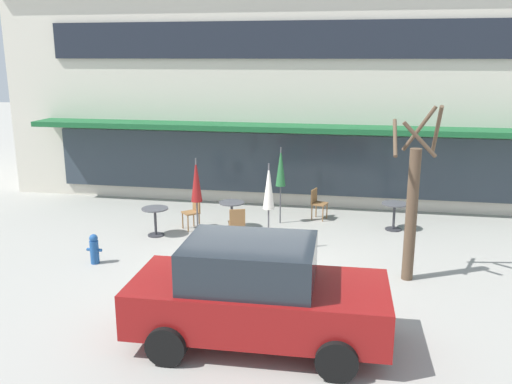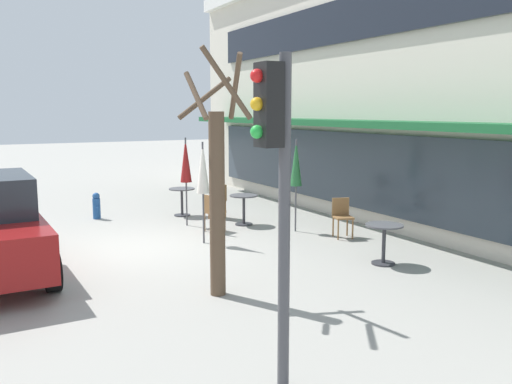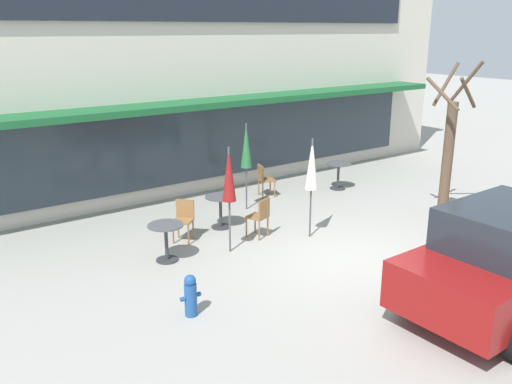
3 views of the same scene
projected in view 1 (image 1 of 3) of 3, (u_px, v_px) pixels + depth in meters
The scene contains 14 objects.
ground_plane at pixel (250, 278), 11.71m from camera, with size 80.00×80.00×0.00m, color #9E9B93.
building_facade at pixel (301, 86), 20.34m from camera, with size 18.98×9.10×7.12m.
cafe_table_near_wall at pixel (232, 211), 14.92m from camera, with size 0.70×0.70×0.76m.
cafe_table_streetside at pixel (155, 217), 14.34m from camera, with size 0.70×0.70×0.76m.
cafe_table_by_tree at pixel (394, 212), 14.81m from camera, with size 0.70×0.70×0.76m.
patio_umbrella_green_folded at pixel (269, 187), 12.86m from camera, with size 0.28×0.28×2.20m.
patio_umbrella_cream_folded at pixel (196, 181), 13.51m from camera, with size 0.28×0.28×2.20m.
patio_umbrella_corner_open at pixel (281, 167), 15.14m from camera, with size 0.28×0.28×2.20m.
cafe_chair_0 at pixel (317, 202), 15.81m from camera, with size 0.50×0.50×0.89m.
cafe_chair_1 at pixel (237, 222), 13.87m from camera, with size 0.51×0.51×0.89m.
cafe_chair_2 at pixel (193, 210), 14.92m from camera, with size 0.57×0.57×0.89m.
parked_sedan at pixel (256, 293), 8.88m from camera, with size 4.24×2.09×1.76m.
street_tree at pixel (412, 204), 11.24m from camera, with size 0.89×0.90×3.75m.
fire_hydrant at pixel (94, 249), 12.44m from camera, with size 0.36×0.20×0.71m.
Camera 1 is at (2.12, -10.70, 4.66)m, focal length 38.00 mm.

